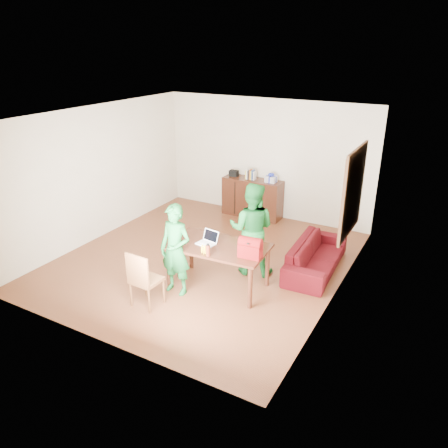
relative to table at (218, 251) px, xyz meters
The scene contains 10 objects.
room 1.25m from the table, 130.27° to the left, with size 5.20×5.70×2.90m.
table is the anchor object (origin of this frame).
chair 1.30m from the table, 123.69° to the right, with size 0.44×0.42×0.94m.
person_near 0.70m from the table, 137.16° to the right, with size 0.55×0.36×1.52m, color #145D25.
person_far 0.79m from the table, 70.87° to the left, with size 0.81×0.63×1.66m, color #156225.
laptop 0.25m from the table, 162.31° to the right, with size 0.32×0.25×0.21m.
bananas 0.39m from the table, 96.43° to the right, with size 0.15×0.09×0.06m, color gold, non-canonical shape.
bottle 0.45m from the table, 82.97° to the right, with size 0.07×0.07×0.20m, color #5F2315.
red_bag 0.68m from the table, 10.26° to the right, with size 0.35×0.20×0.26m, color maroon.
sofa 1.89m from the table, 47.57° to the left, with size 1.85×0.72×0.54m, color #390807.
Camera 1 is at (3.91, -6.25, 3.83)m, focal length 35.00 mm.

